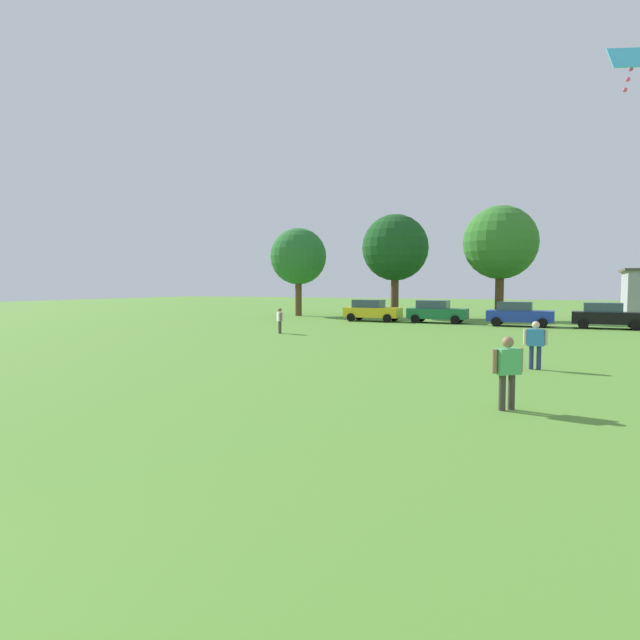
# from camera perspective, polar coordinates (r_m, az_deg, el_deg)

# --- Properties ---
(ground_plane) EXTENTS (160.00, 160.00, 0.00)m
(ground_plane) POSITION_cam_1_polar(r_m,az_deg,el_deg) (31.80, 12.10, -1.47)
(ground_plane) COLOR #568C33
(adult_bystander) EXTENTS (0.63, 0.59, 1.67)m
(adult_bystander) POSITION_cam_1_polar(r_m,az_deg,el_deg) (12.92, 19.12, -4.65)
(adult_bystander) COLOR #3F3833
(adult_bystander) RESTS_ON ground
(bystander_near_trees) EXTENTS (0.77, 0.30, 1.62)m
(bystander_near_trees) POSITION_cam_1_polar(r_m,az_deg,el_deg) (19.44, 21.73, -2.06)
(bystander_near_trees) COLOR navy
(bystander_near_trees) RESTS_ON ground
(bystander_midfield) EXTENTS (0.52, 0.56, 1.49)m
(bystander_midfield) POSITION_cam_1_polar(r_m,az_deg,el_deg) (31.57, -4.25, 0.17)
(bystander_midfield) COLOR #3F3833
(bystander_midfield) RESTS_ON ground
(kite) EXTENTS (1.01, 0.71, 1.03)m
(kite) POSITION_cam_1_polar(r_m,az_deg,el_deg) (15.05, 29.89, 22.52)
(kite) COLOR #3FBFE5
(parked_car_yellow_0) EXTENTS (4.30, 2.02, 1.68)m
(parked_car_yellow_0) POSITION_cam_1_polar(r_m,az_deg,el_deg) (42.24, 5.46, 1.02)
(parked_car_yellow_0) COLOR yellow
(parked_car_yellow_0) RESTS_ON ground
(parked_car_green_1) EXTENTS (4.30, 2.02, 1.68)m
(parked_car_green_1) POSITION_cam_1_polar(r_m,az_deg,el_deg) (41.23, 12.15, 0.89)
(parked_car_green_1) COLOR #196B38
(parked_car_green_1) RESTS_ON ground
(parked_car_blue_2) EXTENTS (4.30, 2.02, 1.68)m
(parked_car_blue_2) POSITION_cam_1_polar(r_m,az_deg,el_deg) (39.42, 20.20, 0.62)
(parked_car_blue_2) COLOR #1E38AD
(parked_car_blue_2) RESTS_ON ground
(parked_car_black_3) EXTENTS (4.30, 2.02, 1.68)m
(parked_car_black_3) POSITION_cam_1_polar(r_m,az_deg,el_deg) (39.57, 27.95, 0.43)
(parked_car_black_3) COLOR black
(parked_car_black_3) RESTS_ON ground
(tree_far_left) EXTENTS (5.13, 5.13, 8.00)m
(tree_far_left) POSITION_cam_1_polar(r_m,az_deg,el_deg) (49.77, -2.29, 6.67)
(tree_far_left) COLOR brown
(tree_far_left) RESTS_ON ground
(tree_center) EXTENTS (5.72, 5.72, 8.91)m
(tree_center) POSITION_cam_1_polar(r_m,az_deg,el_deg) (47.58, 7.92, 7.52)
(tree_center) COLOR brown
(tree_center) RESTS_ON ground
(tree_far_right) EXTENTS (5.89, 5.89, 9.17)m
(tree_far_right) POSITION_cam_1_polar(r_m,az_deg,el_deg) (46.20, 18.46, 7.70)
(tree_far_right) COLOR brown
(tree_far_right) RESTS_ON ground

